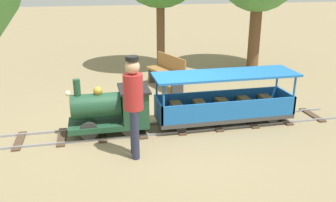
{
  "coord_description": "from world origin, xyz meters",
  "views": [
    {
      "loc": [
        -6.02,
        1.13,
        2.72
      ],
      "look_at": [
        0.0,
        -0.2,
        0.55
      ],
      "focal_mm": 38.09,
      "sensor_mm": 36.0,
      "label": 1
    }
  ],
  "objects_px": {
    "passenger_car": "(224,103)",
    "park_bench": "(167,72)",
    "locomotive": "(113,109)",
    "conductor_person": "(133,99)"
  },
  "relations": [
    {
      "from": "locomotive",
      "to": "park_bench",
      "type": "bearing_deg",
      "value": -30.82
    },
    {
      "from": "passenger_car",
      "to": "park_bench",
      "type": "bearing_deg",
      "value": 12.26
    },
    {
      "from": "passenger_car",
      "to": "park_bench",
      "type": "distance_m",
      "value": 2.65
    },
    {
      "from": "conductor_person",
      "to": "park_bench",
      "type": "distance_m",
      "value": 3.79
    },
    {
      "from": "locomotive",
      "to": "park_bench",
      "type": "height_order",
      "value": "locomotive"
    },
    {
      "from": "locomotive",
      "to": "park_bench",
      "type": "xyz_separation_m",
      "value": [
        2.59,
        -1.54,
        -0.07
      ]
    },
    {
      "from": "conductor_person",
      "to": "passenger_car",
      "type": "bearing_deg",
      "value": -62.96
    },
    {
      "from": "park_bench",
      "to": "conductor_person",
      "type": "bearing_deg",
      "value": 160.04
    },
    {
      "from": "passenger_car",
      "to": "conductor_person",
      "type": "bearing_deg",
      "value": 117.04
    },
    {
      "from": "conductor_person",
      "to": "park_bench",
      "type": "relative_size",
      "value": 1.19
    }
  ]
}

